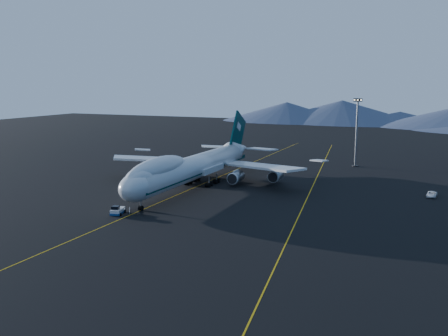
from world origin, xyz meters
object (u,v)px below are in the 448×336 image
at_px(floodlight_mast, 357,132).
at_px(pushback_tug, 118,211).
at_px(service_van, 432,194).
at_px(boeing_747, 194,167).

bearing_deg(floodlight_mast, pushback_tug, -114.39).
xyz_separation_m(service_van, floodlight_mast, (-24.79, 39.18, 11.00)).
bearing_deg(floodlight_mast, service_van, -57.68).
distance_m(boeing_747, service_van, 61.52).
bearing_deg(boeing_747, service_van, 12.77).
bearing_deg(floodlight_mast, boeing_747, -123.57).
bearing_deg(service_van, floodlight_mast, 126.84).
height_order(boeing_747, service_van, boeing_747).
height_order(service_van, floodlight_mast, floodlight_mast).
relative_size(service_van, floodlight_mast, 0.21).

